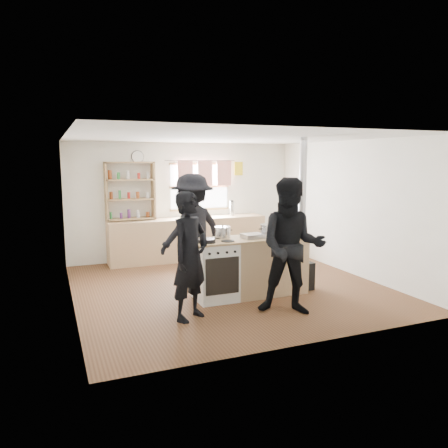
% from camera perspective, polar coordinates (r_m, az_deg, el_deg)
% --- Properties ---
extents(ground, '(5.00, 5.00, 0.01)m').
position_cam_1_polar(ground, '(7.51, 0.55, -8.21)').
color(ground, brown).
rests_on(ground, ground).
extents(back_counter, '(3.40, 0.55, 0.90)m').
position_cam_1_polar(back_counter, '(9.44, -4.64, -1.94)').
color(back_counter, tan).
rests_on(back_counter, ground).
extents(shelving_unit, '(1.00, 0.28, 1.20)m').
position_cam_1_polar(shelving_unit, '(9.14, -12.17, 4.28)').
color(shelving_unit, tan).
rests_on(shelving_unit, back_counter).
extents(thermos, '(0.10, 0.10, 0.32)m').
position_cam_1_polar(thermos, '(9.69, 1.03, 2.02)').
color(thermos, silver).
rests_on(thermos, back_counter).
extents(cooking_island, '(1.97, 0.64, 0.93)m').
position_cam_1_polar(cooking_island, '(6.96, 3.41, -5.56)').
color(cooking_island, white).
rests_on(cooking_island, ground).
extents(skillet_greens, '(0.30, 0.30, 0.05)m').
position_cam_1_polar(skillet_greens, '(6.48, -2.42, -2.14)').
color(skillet_greens, black).
rests_on(skillet_greens, cooking_island).
extents(roast_tray, '(0.34, 0.29, 0.07)m').
position_cam_1_polar(roast_tray, '(6.83, 3.77, -1.53)').
color(roast_tray, silver).
rests_on(roast_tray, cooking_island).
extents(stockpot_stove, '(0.25, 0.25, 0.20)m').
position_cam_1_polar(stockpot_stove, '(6.82, -0.18, -1.09)').
color(stockpot_stove, silver).
rests_on(stockpot_stove, cooking_island).
extents(stockpot_counter, '(0.28, 0.28, 0.21)m').
position_cam_1_polar(stockpot_counter, '(7.02, 5.88, -0.80)').
color(stockpot_counter, '#BCBCBE').
rests_on(stockpot_counter, cooking_island).
extents(bread_board, '(0.32, 0.25, 0.12)m').
position_cam_1_polar(bread_board, '(7.19, 8.30, -0.99)').
color(bread_board, tan).
rests_on(bread_board, cooking_island).
extents(flue_heater, '(0.35, 0.35, 2.50)m').
position_cam_1_polar(flue_heater, '(7.36, 10.03, -3.36)').
color(flue_heater, black).
rests_on(flue_heater, ground).
extents(person_near_left, '(0.76, 0.69, 1.74)m').
position_cam_1_polar(person_near_left, '(5.86, -4.46, -4.21)').
color(person_near_left, black).
rests_on(person_near_left, ground).
extents(person_near_right, '(1.16, 1.09, 1.91)m').
position_cam_1_polar(person_near_right, '(6.11, 8.84, -2.94)').
color(person_near_right, black).
rests_on(person_near_right, ground).
extents(person_far, '(1.41, 1.10, 1.91)m').
position_cam_1_polar(person_far, '(7.48, -4.13, -0.75)').
color(person_far, black).
rests_on(person_far, ground).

